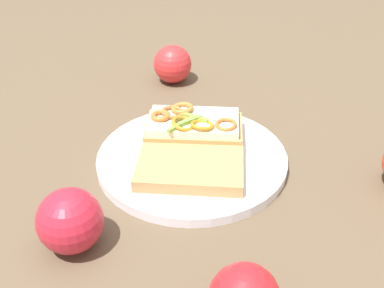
{
  "coord_description": "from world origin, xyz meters",
  "views": [
    {
      "loc": [
        0.35,
        -0.5,
        0.44
      ],
      "look_at": [
        0.0,
        0.0,
        0.03
      ],
      "focal_mm": 45.74,
      "sensor_mm": 36.0,
      "label": 1
    }
  ],
  "objects_px": {
    "plate": "(192,159)",
    "bread_slice_side": "(190,168)",
    "apple_3": "(70,221)",
    "apple_0": "(173,64)",
    "sandwich": "(193,128)"
  },
  "relations": [
    {
      "from": "plate",
      "to": "bread_slice_side",
      "type": "height_order",
      "value": "bread_slice_side"
    },
    {
      "from": "apple_3",
      "to": "apple_0",
      "type": "bearing_deg",
      "value": 111.75
    },
    {
      "from": "bread_slice_side",
      "to": "apple_0",
      "type": "bearing_deg",
      "value": 100.95
    },
    {
      "from": "plate",
      "to": "bread_slice_side",
      "type": "distance_m",
      "value": 0.05
    },
    {
      "from": "apple_0",
      "to": "sandwich",
      "type": "bearing_deg",
      "value": -45.22
    },
    {
      "from": "apple_3",
      "to": "bread_slice_side",
      "type": "bearing_deg",
      "value": 76.83
    },
    {
      "from": "plate",
      "to": "bread_slice_side",
      "type": "relative_size",
      "value": 1.91
    },
    {
      "from": "plate",
      "to": "apple_0",
      "type": "relative_size",
      "value": 3.86
    },
    {
      "from": "apple_0",
      "to": "bread_slice_side",
      "type": "bearing_deg",
      "value": -48.72
    },
    {
      "from": "plate",
      "to": "apple_0",
      "type": "xyz_separation_m",
      "value": [
        -0.19,
        0.21,
        0.03
      ]
    },
    {
      "from": "plate",
      "to": "apple_0",
      "type": "bearing_deg",
      "value": 132.88
    },
    {
      "from": "apple_0",
      "to": "apple_3",
      "type": "xyz_separation_m",
      "value": [
        0.17,
        -0.43,
        0.0
      ]
    },
    {
      "from": "apple_0",
      "to": "apple_3",
      "type": "bearing_deg",
      "value": -68.25
    },
    {
      "from": "bread_slice_side",
      "to": "plate",
      "type": "bearing_deg",
      "value": 91.1
    },
    {
      "from": "bread_slice_side",
      "to": "apple_0",
      "type": "height_order",
      "value": "apple_0"
    }
  ]
}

